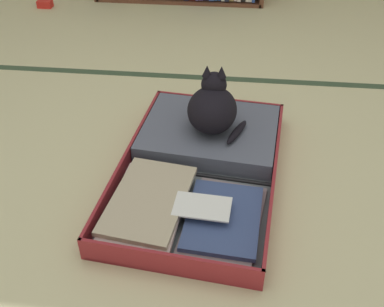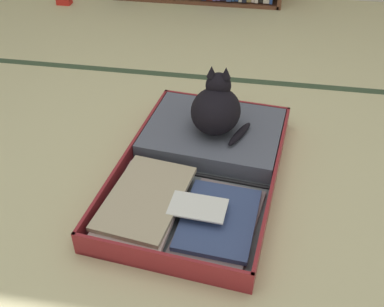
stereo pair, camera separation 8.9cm
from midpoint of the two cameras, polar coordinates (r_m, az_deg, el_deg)
The scene contains 5 objects.
ground_plane at distance 1.70m, azimuth -1.48°, elevation -7.43°, with size 10.00×10.00×0.00m, color #C7BF8E.
tatami_border at distance 2.52m, azimuth 1.50°, elevation 9.32°, with size 4.80×0.05×0.00m.
open_suitcase at distance 1.86m, azimuth -0.46°, elevation -1.02°, with size 0.69×1.02×0.09m.
black_cat at distance 1.91m, azimuth 1.27°, elevation 5.72°, with size 0.26×0.26×0.27m.
small_red_pouch at distance 3.65m, azimuth -18.42°, elevation 17.16°, with size 0.10×0.07×0.05m.
Camera 1 is at (0.13, -1.19, 1.21)m, focal length 43.12 mm.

